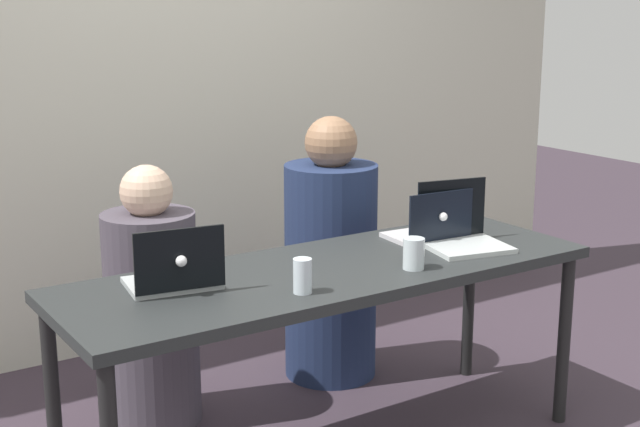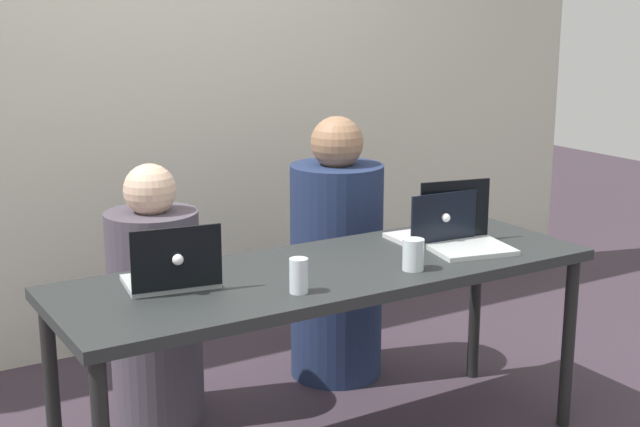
% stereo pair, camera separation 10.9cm
% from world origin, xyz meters
% --- Properties ---
extents(back_wall, '(5.04, 0.10, 2.57)m').
position_xyz_m(back_wall, '(0.00, 1.46, 1.28)').
color(back_wall, beige).
rests_on(back_wall, ground).
extents(desk, '(1.94, 0.64, 0.72)m').
position_xyz_m(desk, '(0.00, 0.00, 0.66)').
color(desk, '#272A2B').
rests_on(desk, ground).
extents(person_on_left, '(0.37, 0.37, 1.03)m').
position_xyz_m(person_on_left, '(-0.42, 0.62, 0.46)').
color(person_on_left, '#4B434F').
rests_on(person_on_left, ground).
extents(person_on_right, '(0.41, 0.41, 1.16)m').
position_xyz_m(person_on_right, '(0.42, 0.62, 0.51)').
color(person_on_right, navy).
rests_on(person_on_right, ground).
extents(laptop_back_left, '(0.32, 0.27, 0.22)m').
position_xyz_m(laptop_back_left, '(-0.56, 0.07, 0.77)').
color(laptop_back_left, '#B0B8B9').
rests_on(laptop_back_left, desk).
extents(laptop_back_right, '(0.30, 0.25, 0.20)m').
position_xyz_m(laptop_back_right, '(0.52, 0.09, 0.77)').
color(laptop_back_right, silver).
rests_on(laptop_back_right, desk).
extents(laptop_front_right, '(0.33, 0.31, 0.24)m').
position_xyz_m(laptop_front_right, '(0.57, -0.05, 0.78)').
color(laptop_front_right, silver).
rests_on(laptop_front_right, desk).
extents(water_glass_left, '(0.06, 0.06, 0.11)m').
position_xyz_m(water_glass_left, '(-0.23, -0.19, 0.77)').
color(water_glass_left, silver).
rests_on(water_glass_left, desk).
extents(water_glass_right, '(0.08, 0.08, 0.11)m').
position_xyz_m(water_glass_right, '(0.23, -0.18, 0.77)').
color(water_glass_right, silver).
rests_on(water_glass_right, desk).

